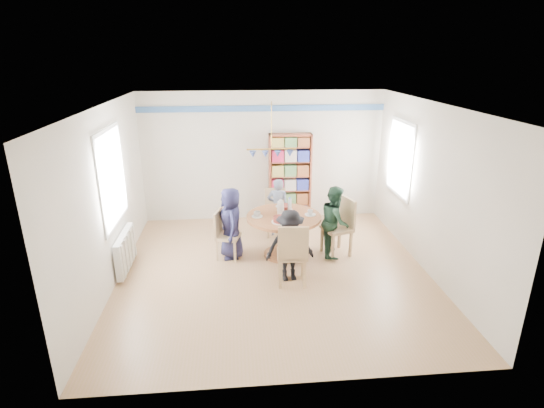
{
  "coord_description": "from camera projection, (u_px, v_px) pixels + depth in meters",
  "views": [
    {
      "loc": [
        -0.6,
        -6.16,
        3.41
      ],
      "look_at": [
        0.0,
        0.4,
        1.05
      ],
      "focal_mm": 28.0,
      "sensor_mm": 36.0,
      "label": 1
    }
  ],
  "objects": [
    {
      "name": "radiator",
      "position": [
        126.0,
        251.0,
        6.93
      ],
      "size": [
        0.12,
        1.0,
        0.6
      ],
      "color": "silver",
      "rests_on": "ground"
    },
    {
      "name": "room_shell",
      "position": [
        254.0,
        162.0,
        7.21
      ],
      "size": [
        5.0,
        5.0,
        5.0
      ],
      "color": "white",
      "rests_on": "ground"
    },
    {
      "name": "person_right",
      "position": [
        335.0,
        221.0,
        7.4
      ],
      "size": [
        0.57,
        0.68,
        1.27
      ],
      "primitive_type": "imported",
      "rotation": [
        0.0,
        0.0,
        1.41
      ],
      "color": "#1C3827",
      "rests_on": "ground"
    },
    {
      "name": "person_near",
      "position": [
        290.0,
        246.0,
        6.57
      ],
      "size": [
        0.79,
        0.49,
        1.17
      ],
      "primitive_type": "imported",
      "rotation": [
        0.0,
        0.0,
        0.08
      ],
      "color": "black",
      "rests_on": "ground"
    },
    {
      "name": "chair_left",
      "position": [
        224.0,
        232.0,
        7.32
      ],
      "size": [
        0.47,
        0.47,
        0.87
      ],
      "color": "tan",
      "rests_on": "ground"
    },
    {
      "name": "person_far",
      "position": [
        278.0,
        207.0,
        8.2
      ],
      "size": [
        0.48,
        0.38,
        1.16
      ],
      "primitive_type": "imported",
      "rotation": [
        0.0,
        0.0,
        2.87
      ],
      "color": "gray",
      "rests_on": "ground"
    },
    {
      "name": "dining_table",
      "position": [
        284.0,
        226.0,
        7.39
      ],
      "size": [
        1.3,
        1.3,
        0.75
      ],
      "color": "#995732",
      "rests_on": "ground"
    },
    {
      "name": "ground",
      "position": [
        274.0,
        272.0,
        6.98
      ],
      "size": [
        5.0,
        5.0,
        0.0
      ],
      "primitive_type": "plane",
      "color": "#A57B57"
    },
    {
      "name": "bookshelf",
      "position": [
        290.0,
        178.0,
        8.91
      ],
      "size": [
        0.88,
        0.26,
        1.85
      ],
      "color": "brown",
      "rests_on": "ground"
    },
    {
      "name": "tableware",
      "position": [
        282.0,
        212.0,
        7.32
      ],
      "size": [
        1.12,
        1.12,
        0.29
      ],
      "color": "white",
      "rests_on": "dining_table"
    },
    {
      "name": "chair_far",
      "position": [
        275.0,
        209.0,
        8.32
      ],
      "size": [
        0.41,
        0.41,
        0.91
      ],
      "color": "tan",
      "rests_on": "ground"
    },
    {
      "name": "chair_near",
      "position": [
        292.0,
        252.0,
        6.41
      ],
      "size": [
        0.48,
        0.48,
        1.03
      ],
      "color": "tan",
      "rests_on": "ground"
    },
    {
      "name": "chair_right",
      "position": [
        341.0,
        224.0,
        7.46
      ],
      "size": [
        0.58,
        0.58,
        1.03
      ],
      "color": "tan",
      "rests_on": "ground"
    },
    {
      "name": "person_left",
      "position": [
        231.0,
        223.0,
        7.31
      ],
      "size": [
        0.51,
        0.68,
        1.27
      ],
      "primitive_type": "imported",
      "rotation": [
        0.0,
        0.0,
        -1.38
      ],
      "color": "#191836",
      "rests_on": "ground"
    }
  ]
}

